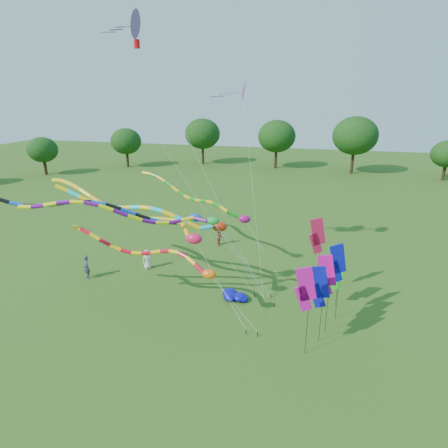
% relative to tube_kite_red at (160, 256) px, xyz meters
% --- Properties ---
extents(ground, '(160.00, 160.00, 0.00)m').
position_rel_tube_kite_red_xyz_m(ground, '(3.41, -1.13, -3.86)').
color(ground, '#295015').
rests_on(ground, ground).
extents(tree_ring, '(116.96, 113.31, 9.56)m').
position_rel_tube_kite_red_xyz_m(tree_ring, '(10.24, 0.73, 1.64)').
color(tree_ring, '#382314').
rests_on(tree_ring, ground).
extents(tube_kite_red, '(11.84, 1.60, 5.71)m').
position_rel_tube_kite_red_xyz_m(tube_kite_red, '(0.00, 0.00, 0.00)').
color(tube_kite_red, black).
rests_on(tube_kite_red, ground).
extents(tube_kite_orange, '(15.30, 5.06, 7.91)m').
position_rel_tube_kite_red_xyz_m(tube_kite_orange, '(-2.38, 1.75, 1.98)').
color(tube_kite_orange, black).
rests_on(tube_kite_orange, ground).
extents(tube_kite_purple, '(13.31, 5.13, 8.23)m').
position_rel_tube_kite_red_xyz_m(tube_kite_purple, '(-0.63, -0.60, 2.71)').
color(tube_kite_purple, black).
rests_on(tube_kite_purple, ground).
extents(tube_kite_blue, '(14.11, 5.26, 7.93)m').
position_rel_tube_kite_red_xyz_m(tube_kite_blue, '(-2.31, 0.11, 2.56)').
color(tube_kite_blue, black).
rests_on(tube_kite_blue, ground).
extents(tube_kite_cyan, '(14.90, 1.21, 7.54)m').
position_rel_tube_kite_red_xyz_m(tube_kite_cyan, '(-1.39, 2.94, 1.65)').
color(tube_kite_cyan, black).
rests_on(tube_kite_cyan, ground).
extents(tube_kite_green, '(13.06, 5.99, 6.99)m').
position_rel_tube_kite_red_xyz_m(tube_kite_green, '(-0.04, 8.87, 1.03)').
color(tube_kite_green, black).
rests_on(tube_kite_green, ground).
extents(delta_kite_high_a, '(10.76, 1.98, 18.68)m').
position_rel_tube_kite_red_xyz_m(delta_kite_high_a, '(-2.57, 3.95, 13.02)').
color(delta_kite_high_a, black).
rests_on(delta_kite_high_a, ground).
extents(delta_kite_high_c, '(4.88, 5.58, 14.18)m').
position_rel_tube_kite_red_xyz_m(delta_kite_high_c, '(3.29, 7.68, 9.32)').
color(delta_kite_high_c, black).
rests_on(delta_kite_high_c, ground).
extents(banner_pole_blue_b, '(1.11, 0.51, 4.95)m').
position_rel_tube_kite_red_xyz_m(banner_pole_blue_b, '(10.22, 1.93, -0.17)').
color(banner_pole_blue_b, black).
rests_on(banner_pole_blue_b, ground).
extents(banner_pole_blue_a, '(1.16, 0.13, 4.60)m').
position_rel_tube_kite_red_xyz_m(banner_pole_blue_a, '(9.26, -0.54, -0.52)').
color(banner_pole_blue_a, black).
rests_on(banner_pole_blue_a, ground).
extents(banner_pole_green, '(1.16, 0.22, 3.66)m').
position_rel_tube_kite_red_xyz_m(banner_pole_green, '(10.25, 3.45, -1.45)').
color(banner_pole_green, black).
rests_on(banner_pole_green, ground).
extents(banner_pole_magenta_a, '(1.15, 0.35, 5.07)m').
position_rel_tube_kite_red_xyz_m(banner_pole_magenta_a, '(8.58, -1.84, -0.05)').
color(banner_pole_magenta_a, black).
rests_on(banner_pole_magenta_a, ground).
extents(banner_pole_red, '(1.11, 0.50, 5.60)m').
position_rel_tube_kite_red_xyz_m(banner_pole_red, '(8.99, 4.45, 0.47)').
color(banner_pole_red, black).
rests_on(banner_pole_red, ground).
extents(banner_pole_magenta_b, '(1.16, 0.19, 4.84)m').
position_rel_tube_kite_red_xyz_m(banner_pole_magenta_b, '(9.59, 0.48, -0.29)').
color(banner_pole_magenta_b, black).
rests_on(banner_pole_magenta_b, ground).
extents(blue_nylon_heap, '(1.52, 1.54, 0.55)m').
position_rel_tube_kite_red_xyz_m(blue_nylon_heap, '(4.41, 2.52, -3.61)').
color(blue_nylon_heap, '#0C0B9B').
rests_on(blue_nylon_heap, ground).
extents(person_a, '(0.91, 0.86, 1.57)m').
position_rel_tube_kite_red_xyz_m(person_a, '(-3.67, 5.59, -3.07)').
color(person_a, silver).
rests_on(person_a, ground).
extents(person_b, '(0.80, 0.74, 1.82)m').
position_rel_tube_kite_red_xyz_m(person_b, '(-7.27, 2.92, -2.94)').
color(person_b, '#3D4556').
rests_on(person_b, ground).
extents(person_c, '(0.63, 0.79, 1.57)m').
position_rel_tube_kite_red_xyz_m(person_c, '(0.58, 11.78, -3.07)').
color(person_c, '#8F3439').
rests_on(person_c, ground).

